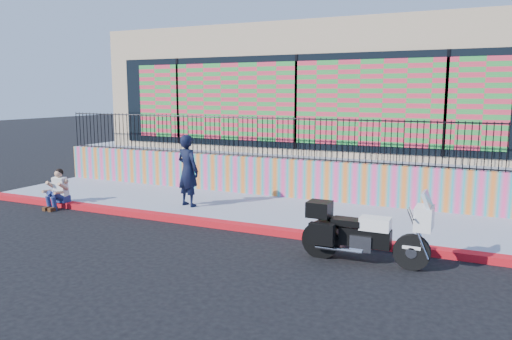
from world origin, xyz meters
The scene contains 10 objects.
ground centered at (0.00, 0.00, 0.00)m, with size 90.00×90.00×0.00m, color black.
red_curb centered at (0.00, 0.00, 0.07)m, with size 16.00×0.30×0.15m, color red.
sidewalk centered at (0.00, 1.65, 0.07)m, with size 16.00×3.00×0.15m, color #9096AD.
mural_wall centered at (0.00, 3.25, 0.70)m, with size 16.00×0.20×1.10m, color #FF4389.
metal_fence centered at (0.00, 3.25, 1.85)m, with size 15.80×0.04×1.20m, color black, non-canonical shape.
elevated_platform centered at (0.00, 8.35, 0.62)m, with size 16.00×10.00×1.25m, color #9096AD.
storefront_building centered at (0.00, 8.13, 3.25)m, with size 14.00×8.06×4.00m.
police_motorcycle centered at (3.29, -1.02, 0.61)m, with size 2.34×0.77×1.45m.
police_officer centered at (-1.86, 1.04, 1.10)m, with size 0.69×0.45×1.90m, color black.
seated_man centered at (-5.27, -0.24, 0.45)m, with size 0.54×0.71×1.06m.
Camera 1 is at (5.31, -9.95, 3.15)m, focal length 35.00 mm.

